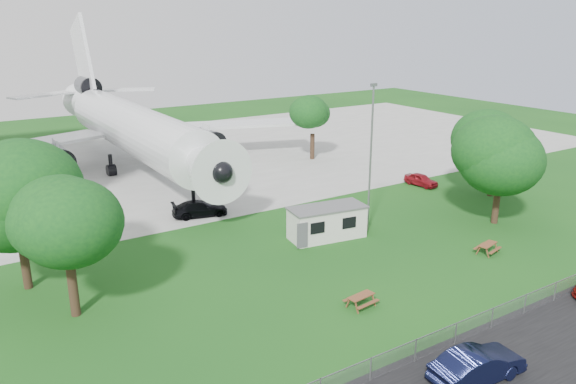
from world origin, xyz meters
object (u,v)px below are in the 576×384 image
airliner (130,125)px  picnic_west (361,307)px  picnic_east (487,253)px  site_cabin (327,222)px  car_centre_sedan (477,366)px

airliner → picnic_west: (1.38, -39.39, -5.27)m
airliner → picnic_east: (14.66, -38.19, -5.27)m
airliner → site_cabin: size_ratio=6.91×
airliner → picnic_east: size_ratio=26.52×
site_cabin → picnic_east: bearing=-47.7°
site_cabin → picnic_east: size_ratio=3.84×
site_cabin → picnic_west: 11.51m
picnic_east → car_centre_sedan: (-13.28, -9.92, 0.83)m
picnic_west → picnic_east: 13.33m
picnic_east → picnic_west: bearing=171.4°
car_centre_sedan → picnic_east: bearing=-48.7°
car_centre_sedan → site_cabin: bearing=-10.2°
site_cabin → picnic_east: 12.34m
airliner → picnic_west: size_ratio=26.52×
airliner → picnic_east: 41.24m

